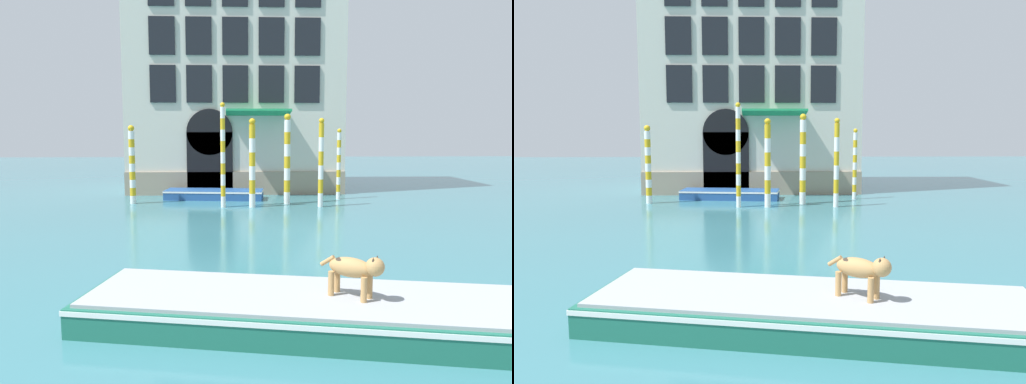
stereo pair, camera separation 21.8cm
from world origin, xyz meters
The scene contains 10 objects.
palazzo_left centered at (1.91, 26.95, 7.66)m, with size 11.09×7.40×15.36m.
boat_foreground centered at (2.97, 6.86, 0.29)m, with size 7.75×3.70×0.55m.
dog_on_deck centered at (3.76, 6.66, 1.03)m, with size 0.93×0.77×0.74m.
boat_moored_near_palazzo centered at (0.88, 22.49, 0.23)m, with size 4.76×2.04×0.44m.
mooring_pole_0 centered at (5.49, 19.81, 1.90)m, with size 0.23×0.23×3.76m.
mooring_pole_1 centered at (-2.68, 21.12, 1.76)m, with size 0.27×0.27×3.47m.
mooring_pole_2 centered at (2.58, 19.85, 1.89)m, with size 0.27×0.27×3.74m.
mooring_pole_3 centered at (4.16, 20.77, 2.00)m, with size 0.29×0.29×3.96m.
mooring_pole_4 centered at (6.75, 22.17, 1.68)m, with size 0.20×0.20×3.32m.
mooring_pole_5 centered at (1.35, 19.89, 2.21)m, with size 0.21×0.21×4.40m.
Camera 1 is at (1.81, -1.07, 3.25)m, focal length 35.00 mm.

